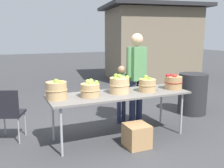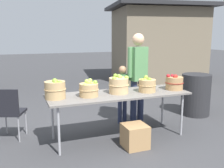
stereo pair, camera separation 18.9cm
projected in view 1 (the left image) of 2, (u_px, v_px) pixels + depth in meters
ground_plane at (119, 137)px, 4.25m from camera, size 40.00×40.00×0.00m
market_table at (119, 96)px, 4.11m from camera, size 2.30×0.76×0.75m
apple_basket_green_0 at (56, 90)px, 3.71m from camera, size 0.32×0.32×0.30m
apple_basket_green_1 at (90, 89)px, 3.87m from camera, size 0.31×0.31×0.26m
apple_basket_green_2 at (119, 85)px, 4.10m from camera, size 0.33×0.33×0.31m
apple_basket_green_3 at (147, 85)px, 4.22m from camera, size 0.30×0.30×0.27m
apple_basket_red_0 at (173, 82)px, 4.42m from camera, size 0.31×0.31×0.27m
vendor_adult at (136, 71)px, 4.80m from camera, size 0.44×0.29×1.71m
child_customer at (121, 90)px, 4.82m from camera, size 0.29×0.18×1.11m
food_kiosk at (150, 43)px, 9.59m from camera, size 3.93×3.44×2.74m
folding_chair at (8, 111)px, 3.98m from camera, size 0.52×0.52×0.86m
trash_barrel at (192, 94)px, 5.45m from camera, size 0.60×0.60×0.87m
produce_crate at (137, 136)px, 3.85m from camera, size 0.35×0.35×0.35m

